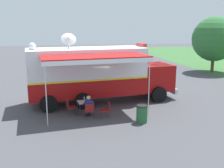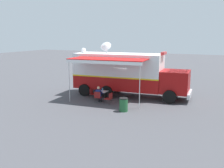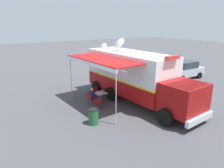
% 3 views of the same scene
% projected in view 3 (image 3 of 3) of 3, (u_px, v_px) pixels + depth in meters
% --- Properties ---
extents(ground_plane, '(100.00, 100.00, 0.00)m').
position_uv_depth(ground_plane, '(128.00, 98.00, 15.68)').
color(ground_plane, '#47474C').
extents(lot_stripe, '(0.55, 4.79, 0.01)m').
position_uv_depth(lot_stripe, '(179.00, 102.00, 14.99)').
color(lot_stripe, silver).
rests_on(lot_stripe, ground).
extents(command_truck, '(5.53, 9.67, 4.53)m').
position_uv_depth(command_truck, '(136.00, 76.00, 14.53)').
color(command_truck, '#9E0F0F').
rests_on(command_truck, ground).
extents(folding_table, '(0.87, 0.87, 0.73)m').
position_uv_depth(folding_table, '(100.00, 94.00, 14.68)').
color(folding_table, silver).
rests_on(folding_table, ground).
extents(water_bottle, '(0.07, 0.07, 0.22)m').
position_uv_depth(water_bottle, '(102.00, 91.00, 14.74)').
color(water_bottle, '#4C99D8').
rests_on(water_bottle, folding_table).
extents(folding_chair_at_table, '(0.52, 0.52, 0.87)m').
position_uv_depth(folding_chair_at_table, '(91.00, 98.00, 14.23)').
color(folding_chair_at_table, maroon).
rests_on(folding_chair_at_table, ground).
extents(folding_chair_beside_table, '(0.52, 0.52, 0.87)m').
position_uv_depth(folding_chair_beside_table, '(96.00, 92.00, 15.46)').
color(folding_chair_beside_table, maroon).
rests_on(folding_chair_beside_table, ground).
extents(folding_chair_spare_by_truck, '(0.51, 0.51, 0.87)m').
position_uv_depth(folding_chair_spare_by_truck, '(97.00, 103.00, 13.45)').
color(folding_chair_spare_by_truck, maroon).
rests_on(folding_chair_spare_by_truck, ground).
extents(seated_responder, '(0.69, 0.59, 1.25)m').
position_uv_depth(seated_responder, '(93.00, 96.00, 14.29)').
color(seated_responder, navy).
rests_on(seated_responder, ground).
extents(trash_bin, '(0.57, 0.57, 0.91)m').
position_uv_depth(trash_bin, '(93.00, 117.00, 11.60)').
color(trash_bin, '#235B33').
rests_on(trash_bin, ground).
extents(car_behind_truck, '(4.21, 2.04, 1.76)m').
position_uv_depth(car_behind_truck, '(185.00, 70.00, 21.09)').
color(car_behind_truck, '#B2B5BA').
rests_on(car_behind_truck, ground).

